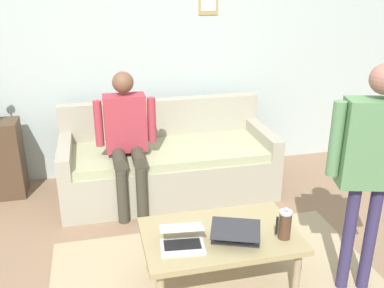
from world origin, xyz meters
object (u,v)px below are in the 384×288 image
object	(u,v)px
laptop_center	(182,240)
laptop_left	(235,234)
coffee_table	(220,239)
person_standing	(373,154)
side_shelf	(0,159)
french_press	(285,224)
person_seated	(127,134)
couch	(168,163)

from	to	relation	value
laptop_center	laptop_left	bearing A→B (deg)	177.37
coffee_table	person_standing	world-z (taller)	person_standing
coffee_table	person_standing	size ratio (longest dim) A/B	0.67
laptop_center	person_standing	size ratio (longest dim) A/B	0.20
laptop_center	side_shelf	xyz separation A→B (m)	(1.42, -1.87, -0.08)
laptop_left	side_shelf	distance (m)	2.60
laptop_center	side_shelf	distance (m)	2.35
laptop_center	french_press	distance (m)	0.69
laptop_center	french_press	bearing A→B (deg)	174.18
laptop_center	person_seated	world-z (taller)	person_seated
couch	person_standing	distance (m)	2.14
laptop_left	person_standing	bearing A→B (deg)	169.83
couch	laptop_center	xyz separation A→B (m)	(0.19, 1.59, 0.16)
french_press	side_shelf	bearing A→B (deg)	-42.76
laptop_center	person_seated	bearing A→B (deg)	-80.80
french_press	side_shelf	distance (m)	2.87
person_seated	laptop_center	bearing A→B (deg)	99.20
couch	coffee_table	xyz separation A→B (m)	(-0.09, 1.51, 0.07)
person_seated	person_standing	bearing A→B (deg)	132.69
laptop_left	person_seated	xyz separation A→B (m)	(0.58, -1.38, 0.26)
couch	person_seated	world-z (taller)	person_seated
laptop_left	person_standing	xyz separation A→B (m)	(-0.83, 0.15, 0.55)
coffee_table	side_shelf	distance (m)	2.48
laptop_center	side_shelf	size ratio (longest dim) A/B	0.40
person_standing	side_shelf	bearing A→B (deg)	-38.01
couch	french_press	xyz separation A→B (m)	(-0.49, 1.66, 0.22)
coffee_table	laptop_left	world-z (taller)	laptop_left
side_shelf	person_seated	xyz separation A→B (m)	(-1.20, 0.51, 0.34)
coffee_table	french_press	size ratio (longest dim) A/B	4.59
laptop_left	person_standing	world-z (taller)	person_standing
couch	coffee_table	world-z (taller)	couch
couch	side_shelf	size ratio (longest dim) A/B	2.68
laptop_left	french_press	world-z (taller)	french_press
laptop_left	laptop_center	distance (m)	0.36
french_press	person_standing	xyz separation A→B (m)	(-0.51, 0.10, 0.49)
laptop_left	side_shelf	xyz separation A→B (m)	(1.78, -1.89, -0.08)
french_press	side_shelf	size ratio (longest dim) A/B	0.30
laptop_left	french_press	xyz separation A→B (m)	(-0.32, 0.05, 0.06)
french_press	side_shelf	xyz separation A→B (m)	(2.10, -1.94, -0.14)
couch	french_press	world-z (taller)	couch
person_standing	laptop_left	bearing A→B (deg)	-10.17
side_shelf	person_standing	size ratio (longest dim) A/B	0.49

